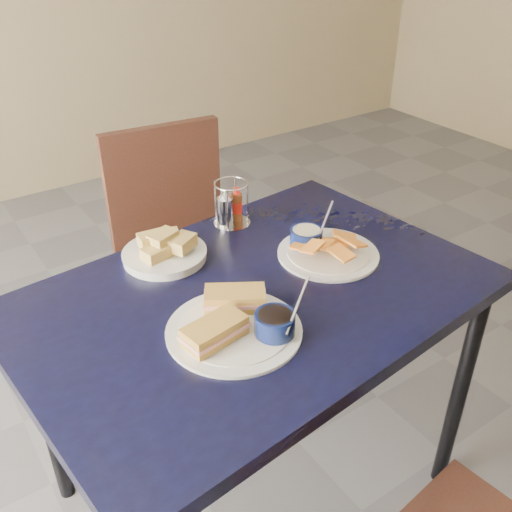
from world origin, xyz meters
TOP-DOWN VIEW (x-y plane):
  - ground at (0.00, 0.00)m, footprint 6.00×6.00m
  - dining_table at (-0.21, -0.05)m, footprint 1.22×0.88m
  - chair_far at (-0.08, 0.66)m, footprint 0.47×0.46m
  - sandwich_plate at (-0.33, -0.16)m, footprint 0.32×0.31m
  - plantain_plate at (0.03, -0.01)m, footprint 0.28×0.28m
  - bread_basket at (-0.33, 0.21)m, footprint 0.22×0.22m
  - condiment_caddy at (-0.08, 0.27)m, footprint 0.11×0.11m

SIDE VIEW (x-z plane):
  - ground at x=0.00m, z-range 0.00..0.00m
  - chair_far at x=-0.08m, z-range 0.07..0.98m
  - dining_table at x=-0.21m, z-range 0.30..1.05m
  - plantain_plate at x=0.03m, z-range 0.71..0.83m
  - sandwich_plate at x=-0.33m, z-range 0.71..0.83m
  - bread_basket at x=-0.33m, z-range 0.74..0.82m
  - condiment_caddy at x=-0.08m, z-range 0.74..0.87m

